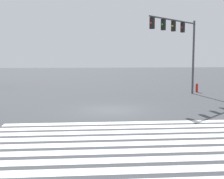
# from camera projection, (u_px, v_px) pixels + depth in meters

# --- Properties ---
(ground_plane) EXTENTS (135.01, 135.01, 0.00)m
(ground_plane) POSITION_uv_depth(u_px,v_px,m) (112.00, 110.00, 19.78)
(ground_plane) COLOR #3D3F44
(crosswalk_markings) EXTENTS (11.61, 8.20, 0.01)m
(crosswalk_markings) POSITION_uv_depth(u_px,v_px,m) (128.00, 144.00, 12.32)
(crosswalk_markings) COLOR silver
(crosswalk_markings) RESTS_ON ground_plane
(traffic_signal_mast) EXTENTS (5.23, 5.23, 6.52)m
(traffic_signal_mast) POSITION_uv_depth(u_px,v_px,m) (179.00, 37.00, 25.76)
(traffic_signal_mast) COLOR #47474C
(traffic_signal_mast) RESTS_ON ground_plane
(fire_hydrant) EXTENTS (0.22, 0.22, 0.86)m
(fire_hydrant) POSITION_uv_depth(u_px,v_px,m) (197.00, 88.00, 29.38)
(fire_hydrant) COLOR red
(fire_hydrant) RESTS_ON ground_plane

